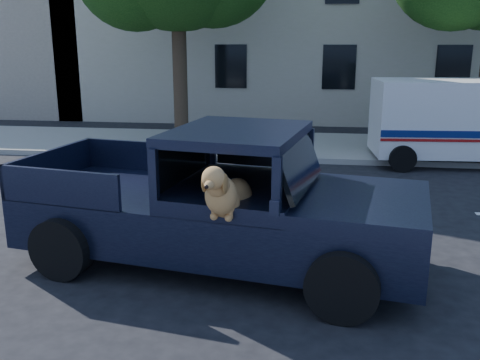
% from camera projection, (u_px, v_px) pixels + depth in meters
% --- Properties ---
extents(ground, '(120.00, 120.00, 0.00)m').
position_uv_depth(ground, '(303.00, 283.00, 7.28)').
color(ground, black).
rests_on(ground, ground).
extents(far_sidewalk, '(60.00, 4.00, 0.15)m').
position_uv_depth(far_sidewalk, '(309.00, 146.00, 16.07)').
color(far_sidewalk, gray).
rests_on(far_sidewalk, ground).
extents(lane_stripes, '(21.60, 0.14, 0.01)m').
position_uv_depth(lane_stripes, '(411.00, 211.00, 10.28)').
color(lane_stripes, silver).
rests_on(lane_stripes, ground).
extents(building_main, '(26.00, 6.00, 9.00)m').
position_uv_depth(building_main, '(389.00, 5.00, 21.54)').
color(building_main, '#BEB29C').
rests_on(building_main, ground).
extents(pickup_truck, '(5.97, 3.38, 2.03)m').
position_uv_depth(pickup_truck, '(213.00, 220.00, 7.72)').
color(pickup_truck, black).
rests_on(pickup_truck, ground).
extents(mail_truck, '(4.12, 2.27, 2.20)m').
position_uv_depth(mail_truck, '(448.00, 128.00, 13.88)').
color(mail_truck, silver).
rests_on(mail_truck, ground).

